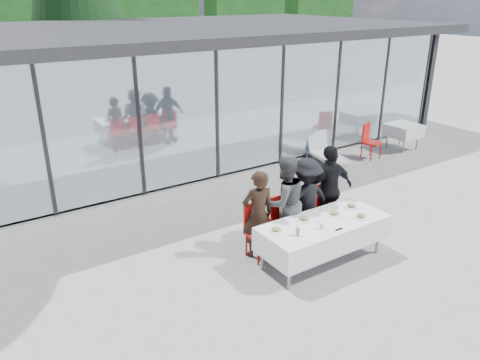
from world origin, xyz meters
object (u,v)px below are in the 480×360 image
folded_eyeglasses (339,229)px  spare_chair_a (369,139)px  lounger (324,152)px  plate_a (276,230)px  plate_d (351,206)px  diner_chair_c (305,213)px  dining_table (323,233)px  diner_chair_b (284,220)px  diner_b (284,202)px  diner_a (258,214)px  diner_d (329,190)px  diner_chair_a (258,228)px  juice_bottle (298,232)px  diner_chair_d (328,206)px  plate_extra (361,216)px  diner_c (305,200)px  spare_table_right (403,131)px  plate_b (304,219)px  spare_chair_b (311,136)px  plate_c (334,214)px

folded_eyeglasses → spare_chair_a: spare_chair_a is taller
lounger → plate_a: bearing=-140.9°
plate_d → diner_chair_c: bearing=131.5°
dining_table → diner_chair_b: (-0.25, 0.75, -0.00)m
dining_table → diner_b: 0.87m
diner_a → diner_d: diner_d is taller
diner_chair_a → juice_bottle: (0.13, -0.89, 0.28)m
dining_table → juice_bottle: 0.75m
diner_b → diner_chair_d: (1.08, -0.01, -0.33)m
juice_bottle → diner_a: bearing=98.0°
plate_extra → diner_c: bearing=110.8°
plate_a → spare_table_right: 7.83m
plate_d → spare_chair_a: 5.15m
plate_b → spare_table_right: 7.24m
folded_eyeglasses → spare_chair_b: 6.03m
spare_chair_b → plate_b: bearing=-132.7°
diner_b → diner_d: size_ratio=1.01×
plate_a → juice_bottle: 0.36m
diner_b → lounger: diner_b is taller
diner_chair_a → diner_chair_b: size_ratio=1.00×
diner_c → diner_chair_c: size_ratio=1.63×
dining_table → plate_extra: size_ratio=8.72×
spare_chair_a → diner_b: bearing=-152.9°
diner_chair_c → plate_extra: 1.09m
spare_table_right → spare_chair_b: spare_chair_b is taller
plate_d → diner_a: bearing=158.8°
diner_c → juice_bottle: diner_c is taller
diner_chair_a → diner_chair_d: size_ratio=1.00×
diner_chair_b → spare_chair_b: (3.90, 3.69, 0.00)m
diner_chair_d → spare_chair_a: bearing=33.1°
plate_a → juice_bottle: size_ratio=1.85×
diner_a → diner_chair_a: bearing=101.4°
diner_chair_b → plate_a: diner_chair_b is taller
juice_bottle → spare_chair_a: size_ratio=0.14×
plate_a → plate_b: same height
diner_c → folded_eyeglasses: diner_c is taller
diner_chair_c → plate_d: 0.85m
plate_c → diner_c: bearing=96.1°
diner_c → spare_chair_b: bearing=-127.1°
dining_table → spare_chair_b: (3.65, 4.44, -0.00)m
diner_b → spare_chair_b: size_ratio=1.79×
diner_c → lounger: diner_c is taller
diner_chair_d → folded_eyeglasses: 1.40m
folded_eyeglasses → plate_c: bearing=54.1°
plate_d → spare_table_right: plate_d is taller
plate_c → spare_chair_a: spare_chair_a is taller
plate_c → plate_d: 0.47m
diner_b → diner_d: bearing=-173.6°
lounger → diner_chair_a: bearing=-145.2°
plate_b → spare_chair_b: (3.90, 4.22, -0.24)m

